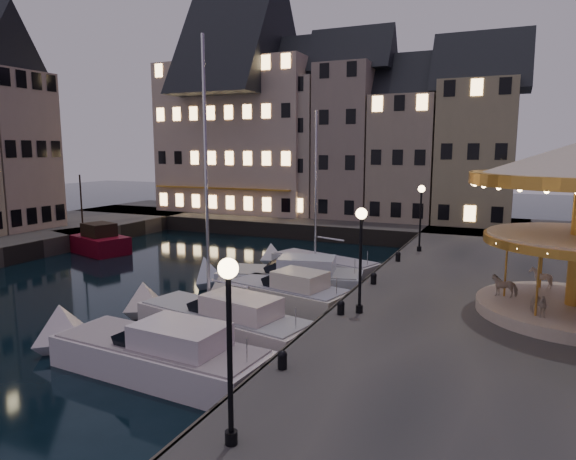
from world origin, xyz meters
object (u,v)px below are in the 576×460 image
at_px(streetlamp_b, 361,245).
at_px(motorboat_d, 281,294).
at_px(streetlamp_a, 229,325).
at_px(bollard_d, 398,256).
at_px(motorboat_e, 283,279).
at_px(bollard_a, 282,359).
at_px(motorboat_c, 216,321).
at_px(bollard_b, 341,307).
at_px(red_fishing_boat, 91,242).
at_px(bollard_c, 374,278).
at_px(motorboat_f, 317,266).
at_px(motorboat_b, 151,354).
at_px(streetlamp_c, 421,209).

distance_m(streetlamp_b, motorboat_d, 6.73).
bearing_deg(streetlamp_a, motorboat_d, 110.34).
relative_size(bollard_d, motorboat_e, 0.06).
bearing_deg(bollard_a, motorboat_c, 138.64).
distance_m(bollard_b, red_fishing_boat, 25.72).
height_order(streetlamp_b, bollard_c, streetlamp_b).
bearing_deg(bollard_c, streetlamp_a, -87.63).
height_order(streetlamp_a, streetlamp_b, same).
bearing_deg(motorboat_f, motorboat_b, -90.87).
distance_m(bollard_b, motorboat_f, 11.82).
relative_size(streetlamp_b, bollard_d, 7.32).
bearing_deg(motorboat_c, motorboat_f, 90.09).
bearing_deg(motorboat_c, motorboat_e, 92.78).
relative_size(streetlamp_b, bollard_c, 7.32).
height_order(streetlamp_b, streetlamp_c, same).
relative_size(bollard_b, motorboat_e, 0.06).
relative_size(streetlamp_a, bollard_d, 7.32).
relative_size(motorboat_b, motorboat_c, 0.75).
xyz_separation_m(streetlamp_c, bollard_d, (-0.60, -3.50, -2.41)).
xyz_separation_m(streetlamp_b, motorboat_f, (-5.65, 10.13, -3.49)).
bearing_deg(streetlamp_c, motorboat_d, -115.31).
distance_m(motorboat_c, red_fishing_boat, 21.78).
distance_m(bollard_c, motorboat_b, 11.32).
relative_size(bollard_b, motorboat_b, 0.06).
distance_m(streetlamp_b, motorboat_b, 8.71).
bearing_deg(streetlamp_c, motorboat_e, -127.92).
xyz_separation_m(motorboat_b, motorboat_f, (0.24, 15.59, -0.12)).
bearing_deg(streetlamp_a, streetlamp_c, 90.00).
relative_size(bollard_a, red_fishing_boat, 0.07).
relative_size(bollard_d, red_fishing_boat, 0.07).
xyz_separation_m(bollard_a, red_fishing_boat, (-23.43, 16.08, -0.90)).
xyz_separation_m(streetlamp_a, motorboat_f, (-5.65, 20.13, -3.49)).
bearing_deg(bollard_a, motorboat_e, 114.51).
relative_size(streetlamp_b, bollard_a, 7.32).
relative_size(bollard_b, motorboat_c, 0.05).
bearing_deg(motorboat_d, streetlamp_b, -33.01).
xyz_separation_m(streetlamp_a, motorboat_d, (-4.88, 13.17, -3.38)).
xyz_separation_m(streetlamp_b, bollard_c, (-0.60, 4.50, -2.41)).
height_order(streetlamp_a, motorboat_e, streetlamp_a).
xyz_separation_m(bollard_d, motorboat_f, (-5.05, 0.13, -1.07)).
relative_size(streetlamp_b, bollard_b, 7.32).
bearing_deg(bollard_a, streetlamp_b, 84.29).
relative_size(motorboat_b, red_fishing_boat, 1.13).
distance_m(streetlamp_b, motorboat_c, 6.73).
bearing_deg(motorboat_f, red_fishing_boat, -179.84).
bearing_deg(red_fishing_boat, motorboat_b, -40.58).
height_order(streetlamp_c, motorboat_c, motorboat_c).
distance_m(bollard_b, bollard_d, 10.50).
height_order(streetlamp_b, bollard_d, streetlamp_b).
relative_size(bollard_a, motorboat_b, 0.06).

